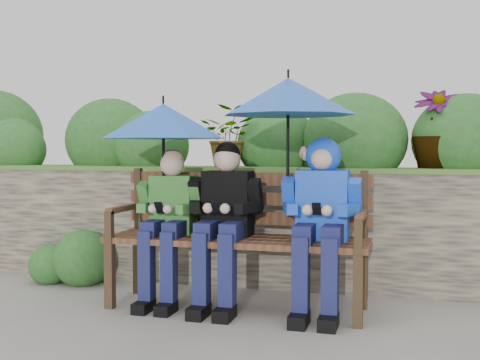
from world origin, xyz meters
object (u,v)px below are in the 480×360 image
(boy_middle, at_px, (224,215))
(umbrella_left, at_px, (163,121))
(park_bench, at_px, (239,229))
(umbrella_right, at_px, (288,97))
(boy_right, at_px, (321,209))
(boy_left, at_px, (168,216))

(boy_middle, distance_m, umbrella_left, 0.86)
(park_bench, xyz_separation_m, umbrella_right, (0.37, -0.03, 0.98))
(park_bench, xyz_separation_m, boy_right, (0.63, -0.09, 0.17))
(boy_left, relative_size, umbrella_left, 1.23)
(park_bench, relative_size, umbrella_left, 2.02)
(boy_left, bearing_deg, boy_right, 0.27)
(boy_left, bearing_deg, umbrella_right, 4.02)
(boy_left, bearing_deg, boy_middle, -0.75)
(boy_middle, xyz_separation_m, umbrella_right, (0.47, 0.07, 0.87))
(boy_left, distance_m, boy_right, 1.17)
(boy_middle, xyz_separation_m, umbrella_left, (-0.50, 0.05, 0.70))
(park_bench, distance_m, boy_left, 0.55)
(boy_middle, bearing_deg, umbrella_right, 8.48)
(park_bench, height_order, boy_left, boy_left)
(boy_middle, bearing_deg, boy_right, 0.90)
(boy_left, height_order, umbrella_right, umbrella_right)
(boy_middle, xyz_separation_m, boy_right, (0.72, 0.01, 0.06))
(umbrella_left, bearing_deg, umbrella_right, 1.41)
(umbrella_right, bearing_deg, boy_middle, -171.52)
(park_bench, xyz_separation_m, umbrella_left, (-0.59, -0.05, 0.82))
(park_bench, distance_m, umbrella_right, 1.05)
(park_bench, height_order, umbrella_left, umbrella_left)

